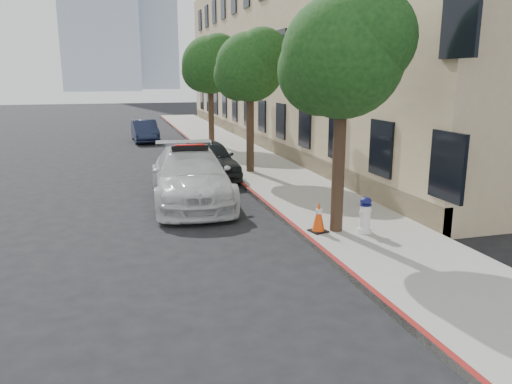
{
  "coord_description": "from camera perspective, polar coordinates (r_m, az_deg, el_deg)",
  "views": [
    {
      "loc": [
        -2.16,
        -12.67,
        3.85
      ],
      "look_at": [
        1.15,
        -1.01,
        1.0
      ],
      "focal_mm": 35.0,
      "sensor_mm": 36.0,
      "label": 1
    }
  ],
  "objects": [
    {
      "name": "ground",
      "position": [
        13.42,
        -5.91,
        -3.51
      ],
      "size": [
        120.0,
        120.0,
        0.0
      ],
      "primitive_type": "plane",
      "color": "black",
      "rests_on": "ground"
    },
    {
      "name": "building",
      "position": [
        29.93,
        6.71,
        15.36
      ],
      "size": [
        8.0,
        36.0,
        10.0
      ],
      "primitive_type": "cube",
      "color": "tan",
      "rests_on": "ground"
    },
    {
      "name": "parked_car_far",
      "position": [
        30.3,
        -12.6,
        6.84
      ],
      "size": [
        1.49,
        3.9,
        1.27
      ],
      "primitive_type": "imported",
      "rotation": [
        0.0,
        0.0,
        0.04
      ],
      "color": "#161D37",
      "rests_on": "ground"
    },
    {
      "name": "sidewalk",
      "position": [
        23.69,
        -1.57,
        4.07
      ],
      "size": [
        3.2,
        50.0,
        0.15
      ],
      "primitive_type": "cube",
      "color": "gray",
      "rests_on": "ground"
    },
    {
      "name": "traffic_cone",
      "position": [
        12.11,
        7.17,
        -2.84
      ],
      "size": [
        0.47,
        0.47,
        0.75
      ],
      "rotation": [
        0.0,
        0.0,
        0.23
      ],
      "color": "black",
      "rests_on": "sidewalk"
    },
    {
      "name": "tree_near",
      "position": [
        11.82,
        10.04,
        15.09
      ],
      "size": [
        2.92,
        2.82,
        5.62
      ],
      "color": "black",
      "rests_on": "sidewalk"
    },
    {
      "name": "tree_far",
      "position": [
        27.14,
        -5.19,
        14.32
      ],
      "size": [
        3.1,
        3.0,
        5.81
      ],
      "color": "black",
      "rests_on": "sidewalk"
    },
    {
      "name": "police_car",
      "position": [
        15.45,
        -7.48,
        1.84
      ],
      "size": [
        2.66,
        5.82,
        1.8
      ],
      "rotation": [
        0.0,
        0.0,
        -0.06
      ],
      "color": "silver",
      "rests_on": "ground"
    },
    {
      "name": "tower_right",
      "position": [
        149.2,
        -12.18,
        19.96
      ],
      "size": [
        14.0,
        14.0,
        44.0
      ],
      "primitive_type": "cube",
      "color": "#9EA8B7",
      "rests_on": "ground"
    },
    {
      "name": "tree_mid",
      "position": [
        19.34,
        -0.6,
        14.16
      ],
      "size": [
        2.77,
        2.64,
        5.43
      ],
      "color": "black",
      "rests_on": "sidewalk"
    },
    {
      "name": "parked_car_mid",
      "position": [
        19.12,
        -5.52,
        3.8
      ],
      "size": [
        2.03,
        4.41,
        1.46
      ],
      "primitive_type": "imported",
      "rotation": [
        0.0,
        0.0,
        0.07
      ],
      "color": "black",
      "rests_on": "ground"
    },
    {
      "name": "fire_hydrant",
      "position": [
        12.22,
        12.37,
        -2.61
      ],
      "size": [
        0.37,
        0.34,
        0.88
      ],
      "rotation": [
        0.0,
        0.0,
        0.37
      ],
      "color": "white",
      "rests_on": "sidewalk"
    },
    {
      "name": "curb_strip",
      "position": [
        23.37,
        -5.24,
        3.89
      ],
      "size": [
        0.12,
        50.0,
        0.15
      ],
      "primitive_type": "cube",
      "color": "maroon",
      "rests_on": "ground"
    }
  ]
}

